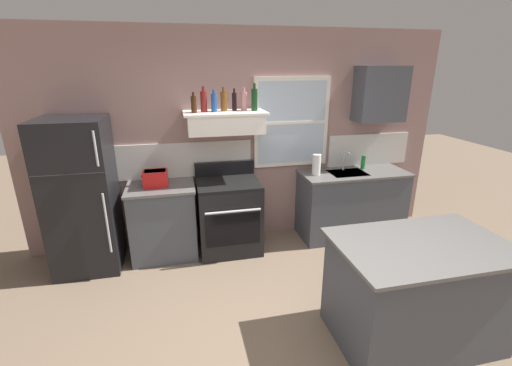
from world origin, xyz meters
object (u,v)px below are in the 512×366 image
at_px(refrigerator, 82,197).
at_px(stove_range, 229,215).
at_px(bottle_rose_pink, 244,101).
at_px(bottle_amber_wine, 224,101).
at_px(bottle_blue_liqueur, 214,102).
at_px(kitchen_island, 416,291).
at_px(paper_towel_roll, 316,165).
at_px(toaster, 156,178).
at_px(bottle_red_label_wine, 204,101).
at_px(dish_soap_bottle, 363,163).
at_px(bottle_balsamic_dark, 234,101).
at_px(bottle_dark_green_wine, 254,99).
at_px(bottle_brown_stout, 194,104).

height_order(refrigerator, stove_range, refrigerator).
bearing_deg(bottle_rose_pink, bottle_amber_wine, -178.70).
distance_m(refrigerator, bottle_blue_liqueur, 1.82).
bearing_deg(bottle_amber_wine, kitchen_island, -56.97).
distance_m(bottle_amber_wine, paper_towel_roll, 1.42).
bearing_deg(toaster, kitchen_island, -41.66).
xyz_separation_m(stove_range, bottle_blue_liqueur, (-0.12, 0.09, 1.39)).
distance_m(bottle_red_label_wine, dish_soap_bottle, 2.29).
distance_m(stove_range, bottle_balsamic_dark, 1.40).
relative_size(stove_range, bottle_rose_pink, 4.05).
bearing_deg(kitchen_island, bottle_blue_liqueur, 125.88).
height_order(bottle_amber_wine, dish_soap_bottle, bottle_amber_wine).
bearing_deg(bottle_dark_green_wine, toaster, -177.37).
height_order(bottle_brown_stout, dish_soap_bottle, bottle_brown_stout).
height_order(toaster, bottle_amber_wine, bottle_amber_wine).
xyz_separation_m(bottle_red_label_wine, paper_towel_roll, (1.40, -0.07, -0.82)).
xyz_separation_m(refrigerator, bottle_red_label_wine, (1.41, 0.13, 1.00)).
bearing_deg(dish_soap_bottle, toaster, -177.78).
distance_m(toaster, stove_range, 1.00).
height_order(bottle_red_label_wine, bottle_dark_green_wine, bottle_dark_green_wine).
height_order(bottle_balsamic_dark, bottle_rose_pink, bottle_rose_pink).
bearing_deg(toaster, bottle_balsamic_dark, 7.06).
bearing_deg(bottle_balsamic_dark, bottle_rose_pink, -7.11).
height_order(bottle_brown_stout, bottle_red_label_wine, bottle_red_label_wine).
xyz_separation_m(bottle_dark_green_wine, kitchen_island, (0.95, -1.96, -1.42)).
relative_size(refrigerator, bottle_balsamic_dark, 6.81).
height_order(bottle_red_label_wine, bottle_balsamic_dark, bottle_red_label_wine).
distance_m(bottle_blue_liqueur, dish_soap_bottle, 2.18).
distance_m(bottle_rose_pink, kitchen_island, 2.67).
bearing_deg(dish_soap_bottle, bottle_red_label_wine, -179.14).
bearing_deg(bottle_balsamic_dark, dish_soap_bottle, -0.47).
bearing_deg(toaster, bottle_red_label_wine, 6.91).
relative_size(bottle_dark_green_wine, dish_soap_bottle, 1.75).
bearing_deg(paper_towel_roll, bottle_amber_wine, 175.34).
bearing_deg(refrigerator, kitchen_island, -32.13).
distance_m(refrigerator, bottle_amber_wine, 1.93).
bearing_deg(stove_range, bottle_brown_stout, 172.87).
distance_m(toaster, bottle_dark_green_wine, 1.48).
bearing_deg(bottle_blue_liqueur, bottle_amber_wine, 19.12).
xyz_separation_m(bottle_brown_stout, bottle_rose_pink, (0.59, 0.09, 0.02)).
relative_size(stove_range, bottle_blue_liqueur, 4.30).
bearing_deg(bottle_red_label_wine, bottle_rose_pink, 3.87).
height_order(stove_range, paper_towel_roll, paper_towel_roll).
bearing_deg(toaster, bottle_blue_liqueur, 4.71).
xyz_separation_m(bottle_balsamic_dark, dish_soap_bottle, (1.76, -0.01, -0.85)).
bearing_deg(bottle_blue_liqueur, refrigerator, -175.72).
bearing_deg(bottle_rose_pink, refrigerator, -175.14).
xyz_separation_m(bottle_brown_stout, bottle_balsamic_dark, (0.48, 0.11, 0.01)).
bearing_deg(paper_towel_roll, bottle_brown_stout, 179.74).
distance_m(bottle_amber_wine, bottle_dark_green_wine, 0.36).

